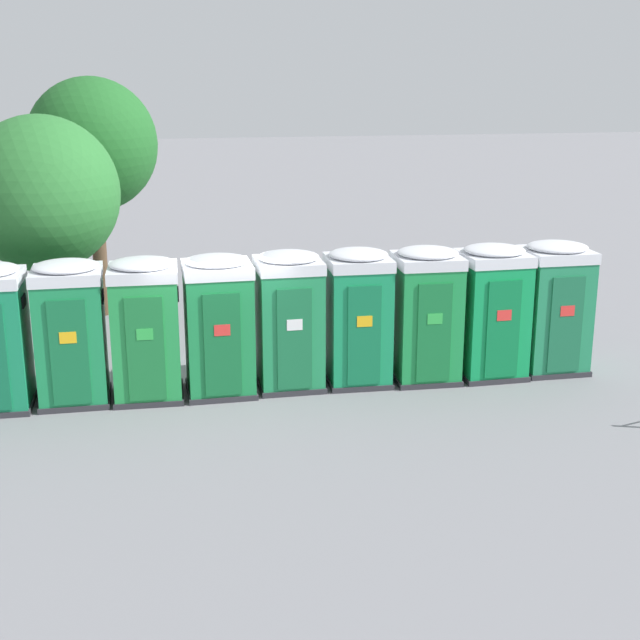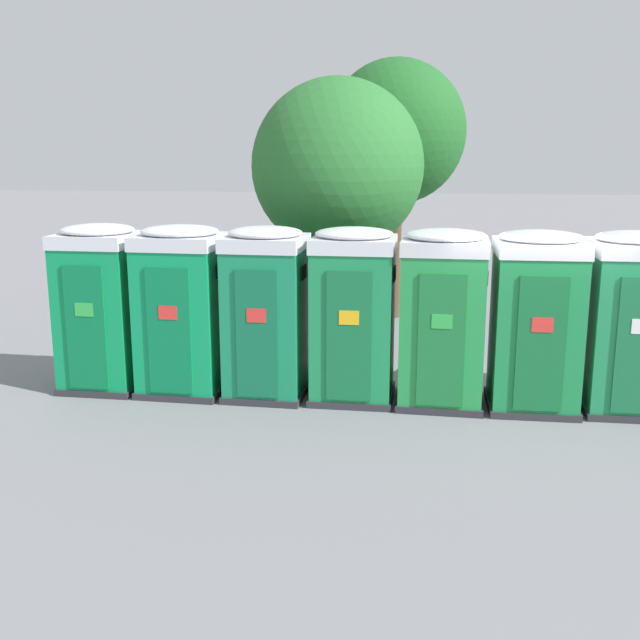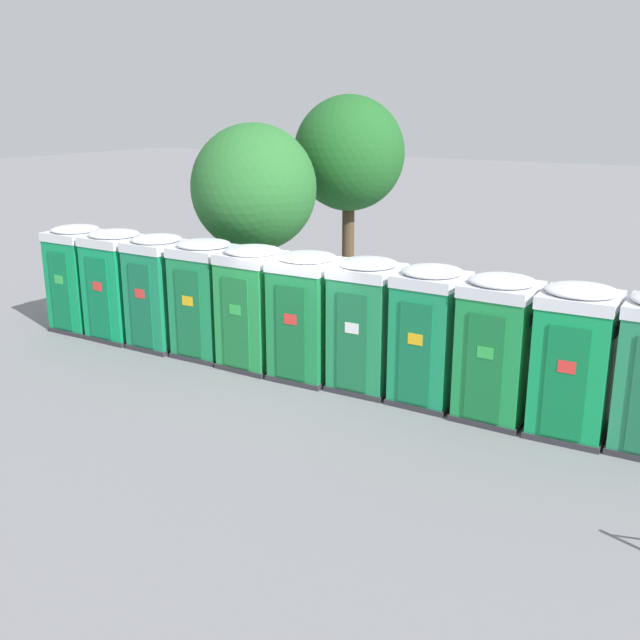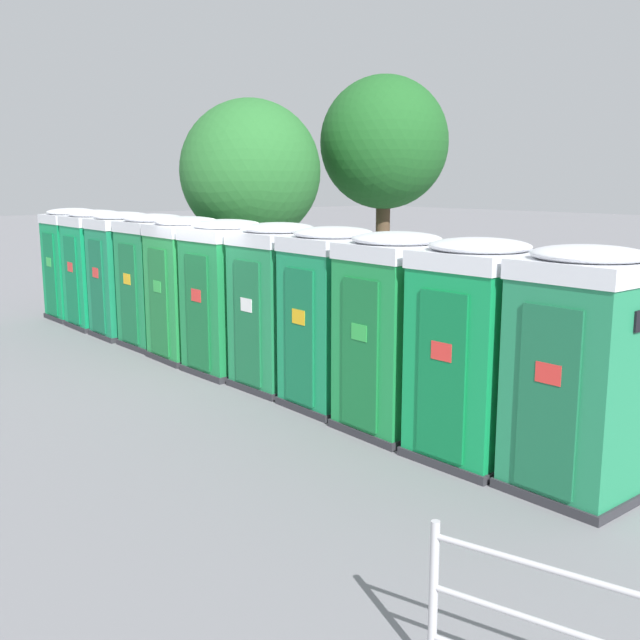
{
  "view_description": "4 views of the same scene",
  "coord_description": "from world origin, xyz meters",
  "px_view_note": "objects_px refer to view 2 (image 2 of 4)",
  "views": [
    {
      "loc": [
        -1.03,
        -15.69,
        5.73
      ],
      "look_at": [
        1.86,
        -0.26,
        1.25
      ],
      "focal_mm": 50.0,
      "sensor_mm": 36.0,
      "label": 1
    },
    {
      "loc": [
        -1.39,
        -10.89,
        3.56
      ],
      "look_at": [
        -3.07,
        -0.28,
        1.17
      ],
      "focal_mm": 42.0,
      "sensor_mm": 36.0,
      "label": 2
    },
    {
      "loc": [
        7.61,
        -12.24,
        5.28
      ],
      "look_at": [
        0.29,
        -0.27,
        1.22
      ],
      "focal_mm": 42.0,
      "sensor_mm": 36.0,
      "label": 3
    },
    {
      "loc": [
        10.38,
        -6.9,
        3.16
      ],
      "look_at": [
        2.34,
        -0.26,
        1.21
      ],
      "focal_mm": 42.0,
      "sensor_mm": 36.0,
      "label": 4
    }
  ],
  "objects_px": {
    "portapotty_2": "(266,312)",
    "portapotty_4": "(443,317)",
    "portapotty_3": "(353,314)",
    "portapotty_6": "(630,322)",
    "portapotty_1": "(183,309)",
    "street_tree_1": "(396,134)",
    "street_tree_0": "(338,168)",
    "portapotty_0": "(102,306)",
    "portapotty_5": "(536,320)"
  },
  "relations": [
    {
      "from": "portapotty_5",
      "to": "street_tree_0",
      "type": "relative_size",
      "value": 0.52
    },
    {
      "from": "portapotty_4",
      "to": "street_tree_1",
      "type": "distance_m",
      "value": 6.54
    },
    {
      "from": "portapotty_0",
      "to": "portapotty_6",
      "type": "bearing_deg",
      "value": 0.91
    },
    {
      "from": "portapotty_1",
      "to": "street_tree_1",
      "type": "relative_size",
      "value": 0.46
    },
    {
      "from": "portapotty_5",
      "to": "street_tree_0",
      "type": "xyz_separation_m",
      "value": [
        -3.18,
        2.67,
        2.03
      ]
    },
    {
      "from": "portapotty_0",
      "to": "portapotty_3",
      "type": "height_order",
      "value": "same"
    },
    {
      "from": "portapotty_1",
      "to": "portapotty_5",
      "type": "distance_m",
      "value": 5.15
    },
    {
      "from": "portapotty_1",
      "to": "portapotty_3",
      "type": "bearing_deg",
      "value": 1.53
    },
    {
      "from": "portapotty_1",
      "to": "street_tree_0",
      "type": "xyz_separation_m",
      "value": [
        1.98,
        2.7,
        2.03
      ]
    },
    {
      "from": "portapotty_0",
      "to": "portapotty_4",
      "type": "height_order",
      "value": "same"
    },
    {
      "from": "portapotty_6",
      "to": "street_tree_0",
      "type": "relative_size",
      "value": 0.52
    },
    {
      "from": "street_tree_0",
      "to": "portapotty_2",
      "type": "bearing_deg",
      "value": -104.33
    },
    {
      "from": "portapotty_0",
      "to": "street_tree_0",
      "type": "xyz_separation_m",
      "value": [
        3.26,
        2.69,
        2.03
      ]
    },
    {
      "from": "portapotty_5",
      "to": "street_tree_1",
      "type": "distance_m",
      "value": 6.87
    },
    {
      "from": "portapotty_0",
      "to": "portapotty_1",
      "type": "relative_size",
      "value": 1.0
    },
    {
      "from": "street_tree_0",
      "to": "street_tree_1",
      "type": "xyz_separation_m",
      "value": [
        0.82,
        3.18,
        0.67
      ]
    },
    {
      "from": "portapotty_3",
      "to": "street_tree_1",
      "type": "relative_size",
      "value": 0.46
    },
    {
      "from": "portapotty_4",
      "to": "portapotty_6",
      "type": "height_order",
      "value": "same"
    },
    {
      "from": "portapotty_1",
      "to": "portapotty_6",
      "type": "height_order",
      "value": "same"
    },
    {
      "from": "portapotty_4",
      "to": "portapotty_5",
      "type": "distance_m",
      "value": 1.29
    },
    {
      "from": "portapotty_0",
      "to": "portapotty_4",
      "type": "relative_size",
      "value": 1.0
    },
    {
      "from": "street_tree_1",
      "to": "portapotty_1",
      "type": "bearing_deg",
      "value": -115.4
    },
    {
      "from": "portapotty_3",
      "to": "street_tree_1",
      "type": "xyz_separation_m",
      "value": [
        0.22,
        5.82,
        2.7
      ]
    },
    {
      "from": "portapotty_0",
      "to": "portapotty_4",
      "type": "bearing_deg",
      "value": 0.23
    },
    {
      "from": "portapotty_2",
      "to": "street_tree_1",
      "type": "xyz_separation_m",
      "value": [
        1.51,
        5.88,
        2.7
      ]
    },
    {
      "from": "portapotty_0",
      "to": "portapotty_6",
      "type": "relative_size",
      "value": 1.0
    },
    {
      "from": "portapotty_2",
      "to": "portapotty_0",
      "type": "bearing_deg",
      "value": -179.95
    },
    {
      "from": "portapotty_1",
      "to": "portapotty_5",
      "type": "bearing_deg",
      "value": 0.36
    },
    {
      "from": "street_tree_0",
      "to": "portapotty_6",
      "type": "bearing_deg",
      "value": -29.96
    },
    {
      "from": "portapotty_2",
      "to": "portapotty_1",
      "type": "bearing_deg",
      "value": -179.53
    },
    {
      "from": "portapotty_1",
      "to": "portapotty_2",
      "type": "bearing_deg",
      "value": 0.47
    },
    {
      "from": "portapotty_6",
      "to": "street_tree_0",
      "type": "xyz_separation_m",
      "value": [
        -4.46,
        2.57,
        2.03
      ]
    },
    {
      "from": "portapotty_3",
      "to": "portapotty_5",
      "type": "distance_m",
      "value": 2.58
    },
    {
      "from": "portapotty_3",
      "to": "portapotty_5",
      "type": "xyz_separation_m",
      "value": [
        2.58,
        -0.04,
        -0.0
      ]
    },
    {
      "from": "portapotty_6",
      "to": "street_tree_1",
      "type": "distance_m",
      "value": 7.33
    },
    {
      "from": "portapotty_3",
      "to": "portapotty_6",
      "type": "height_order",
      "value": "same"
    },
    {
      "from": "portapotty_2",
      "to": "portapotty_5",
      "type": "relative_size",
      "value": 1.0
    },
    {
      "from": "portapotty_2",
      "to": "street_tree_1",
      "type": "height_order",
      "value": "street_tree_1"
    },
    {
      "from": "portapotty_2",
      "to": "portapotty_5",
      "type": "distance_m",
      "value": 3.86
    },
    {
      "from": "portapotty_4",
      "to": "street_tree_0",
      "type": "height_order",
      "value": "street_tree_0"
    },
    {
      "from": "portapotty_3",
      "to": "portapotty_2",
      "type": "bearing_deg",
      "value": -177.41
    },
    {
      "from": "portapotty_0",
      "to": "portapotty_6",
      "type": "xyz_separation_m",
      "value": [
        7.73,
        0.12,
        -0.0
      ]
    },
    {
      "from": "portapotty_0",
      "to": "portapotty_5",
      "type": "distance_m",
      "value": 6.44
    },
    {
      "from": "portapotty_4",
      "to": "street_tree_1",
      "type": "height_order",
      "value": "street_tree_1"
    },
    {
      "from": "portapotty_0",
      "to": "portapotty_5",
      "type": "bearing_deg",
      "value": 0.22
    },
    {
      "from": "portapotty_3",
      "to": "portapotty_1",
      "type": "bearing_deg",
      "value": -178.47
    },
    {
      "from": "street_tree_1",
      "to": "portapotty_4",
      "type": "bearing_deg",
      "value": -79.68
    },
    {
      "from": "portapotty_2",
      "to": "portapotty_4",
      "type": "bearing_deg",
      "value": 0.42
    },
    {
      "from": "portapotty_2",
      "to": "street_tree_0",
      "type": "distance_m",
      "value": 3.44
    },
    {
      "from": "portapotty_4",
      "to": "portapotty_3",
      "type": "bearing_deg",
      "value": 178.24
    }
  ]
}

